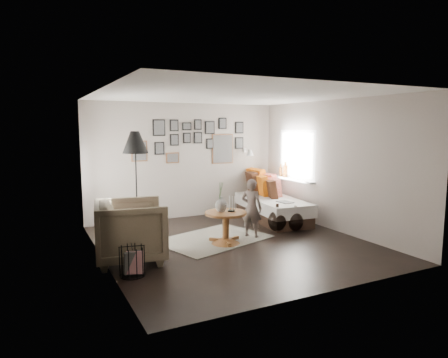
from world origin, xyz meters
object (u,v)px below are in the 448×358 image
daybed (270,204)px  demijohn_small (295,221)px  child (251,208)px  demijohn_large (277,221)px  armchair (131,231)px  vase (221,203)px  magazine_basket (132,261)px  floor_lamp (135,146)px  pedestal_table (226,229)px

daybed → demijohn_small: daybed is taller
demijohn_small → child: child is taller
child → demijohn_large: bearing=-116.9°
armchair → child: size_ratio=0.94×
vase → demijohn_small: (1.73, 0.17, -0.55)m
child → magazine_basket: bearing=73.8°
magazine_basket → child: 2.69m
daybed → demijohn_large: 1.11m
daybed → magazine_basket: size_ratio=5.39×
child → demijohn_small: bearing=-127.2°
floor_lamp → demijohn_small: size_ratio=3.92×
armchair → child: child is taller
pedestal_table → demijohn_small: bearing=6.6°
demijohn_large → child: child is taller
pedestal_table → demijohn_small: pedestal_table is taller
pedestal_table → daybed: daybed is taller
demijohn_large → demijohn_small: bearing=-18.9°
demijohn_small → child: 1.08m
armchair → demijohn_large: bearing=-71.9°
pedestal_table → vase: bearing=166.0°
daybed → demijohn_small: 1.14m
vase → floor_lamp: size_ratio=0.27×
floor_lamp → demijohn_small: 3.44m
pedestal_table → magazine_basket: bearing=-157.2°
vase → child: bearing=13.2°
vase → armchair: 1.66m
vase → child: child is taller
armchair → demijohn_small: bearing=-74.8°
magazine_basket → daybed: bearing=29.9°
vase → daybed: (1.86, 1.29, -0.40)m
floor_lamp → daybed: bearing=4.8°
armchair → demijohn_small: 3.39m
daybed → magazine_basket: (-3.63, -2.09, -0.14)m
demijohn_large → child: bearing=-169.4°
demijohn_large → child: size_ratio=0.50×
pedestal_table → magazine_basket: 2.01m
pedestal_table → armchair: bearing=-175.0°
vase → armchair: vase is taller
vase → demijohn_small: vase is taller
vase → magazine_basket: (-1.77, -0.80, -0.53)m
armchair → magazine_basket: (-0.14, -0.63, -0.27)m
demijohn_large → pedestal_table: bearing=-166.5°
floor_lamp → demijohn_large: size_ratio=3.57×
demijohn_small → magazine_basket: bearing=-164.5°
vase → daybed: 2.30m
pedestal_table → vase: 0.48m
armchair → magazine_basket: armchair is taller
floor_lamp → magazine_basket: floor_lamp is taller
demijohn_small → pedestal_table: bearing=-173.4°
demijohn_large → armchair: bearing=-171.3°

